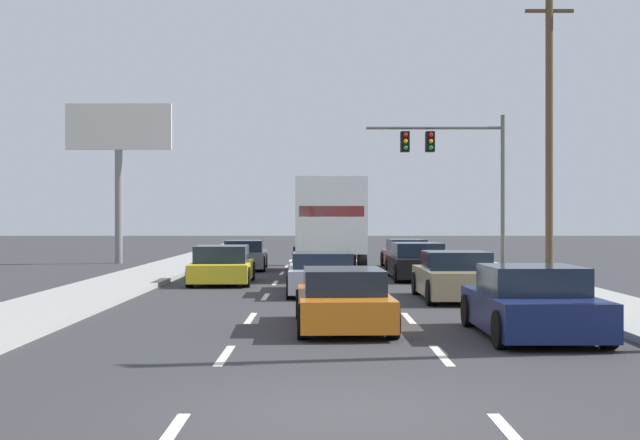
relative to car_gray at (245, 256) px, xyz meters
name	(u,v)px	position (x,y,z in m)	size (l,w,h in m)	color
ground_plane	(325,272)	(3.37, -1.18, -0.56)	(140.00, 140.00, 0.00)	#333335
sidewalk_right	(516,279)	(9.93, -6.18, -0.49)	(2.63, 80.00, 0.14)	#9E9E99
sidewalk_left	(137,279)	(-3.19, -6.18, -0.49)	(2.63, 80.00, 0.14)	#9E9E99
lane_markings	(326,273)	(3.37, -2.27, -0.56)	(3.54, 62.00, 0.01)	silver
car_gray	(245,256)	(0.00, 0.00, 0.00)	(1.95, 4.17, 1.23)	slate
car_yellow	(223,266)	(-0.06, -7.59, 0.02)	(2.09, 4.34, 1.26)	yellow
box_truck	(328,221)	(3.44, -3.17, 1.48)	(2.80, 8.59, 3.56)	white
car_silver	(323,275)	(3.22, -11.26, -0.01)	(2.07, 4.60, 1.18)	#B7BABF
car_orange	(343,301)	(3.61, -18.99, -0.01)	(1.95, 4.17, 1.18)	orange
car_maroon	(406,255)	(6.86, 1.04, 0.02)	(1.92, 4.30, 1.25)	maroon
car_black	(417,262)	(6.59, -5.53, 0.04)	(2.00, 4.54, 1.29)	black
car_tan	(456,278)	(6.76, -13.09, 0.03)	(1.97, 4.09, 1.28)	tan
car_navy	(532,304)	(7.02, -20.14, 0.03)	(2.02, 4.04, 1.29)	#141E4C
traffic_signal_mast	(448,155)	(9.13, 4.37, 4.56)	(6.52, 0.69, 7.00)	#595B56
utility_pole_mid	(550,132)	(11.71, -3.86, 4.82)	(1.80, 0.28, 10.48)	brown
roadside_billboard	(119,146)	(-6.42, 4.95, 5.04)	(5.04, 0.36, 7.61)	slate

